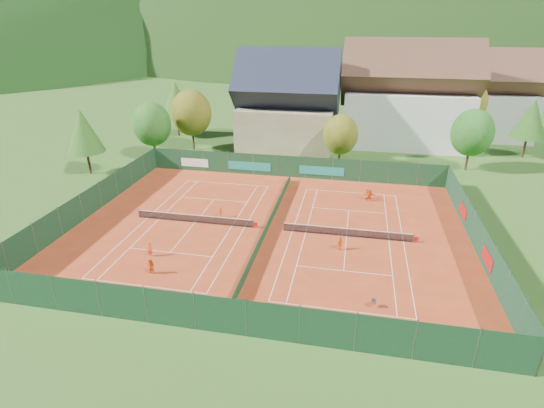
{
  "coord_description": "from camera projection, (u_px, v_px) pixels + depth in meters",
  "views": [
    {
      "loc": [
        8.03,
        -38.18,
        20.03
      ],
      "look_at": [
        0.0,
        2.0,
        2.0
      ],
      "focal_mm": 28.0,
      "sensor_mm": 36.0,
      "label": 1
    }
  ],
  "objects": [
    {
      "name": "ground",
      "position": [
        268.0,
        230.0,
        43.78
      ],
      "size": [
        600.0,
        600.0,
        0.0
      ],
      "primitive_type": "plane",
      "color": "#2C551A",
      "rests_on": "ground"
    },
    {
      "name": "clay_pad",
      "position": [
        268.0,
        229.0,
        43.77
      ],
      "size": [
        40.0,
        32.0,
        0.01
      ],
      "primitive_type": "cube",
      "color": "#AD3819",
      "rests_on": "ground"
    },
    {
      "name": "court_markings_left",
      "position": [
        195.0,
        223.0,
        45.21
      ],
      "size": [
        11.03,
        23.83,
        0.0
      ],
      "color": "white",
      "rests_on": "ground"
    },
    {
      "name": "court_markings_right",
      "position": [
        346.0,
        236.0,
        42.34
      ],
      "size": [
        11.03,
        23.83,
        0.0
      ],
      "color": "white",
      "rests_on": "ground"
    },
    {
      "name": "tennis_net_left",
      "position": [
        196.0,
        218.0,
        44.98
      ],
      "size": [
        13.3,
        0.1,
        1.02
      ],
      "color": "#59595B",
      "rests_on": "ground"
    },
    {
      "name": "tennis_net_right",
      "position": [
        348.0,
        232.0,
        42.11
      ],
      "size": [
        13.3,
        0.1,
        1.02
      ],
      "color": "#59595B",
      "rests_on": "ground"
    },
    {
      "name": "court_divider",
      "position": [
        268.0,
        225.0,
        43.57
      ],
      "size": [
        0.03,
        28.8,
        1.0
      ],
      "color": "#153A1E",
      "rests_on": "ground"
    },
    {
      "name": "fence_north",
      "position": [
        289.0,
        167.0,
        57.62
      ],
      "size": [
        40.0,
        0.1,
        3.0
      ],
      "color": "#153A1E",
      "rests_on": "ground"
    },
    {
      "name": "fence_south",
      "position": [
        220.0,
        315.0,
        28.81
      ],
      "size": [
        40.0,
        0.04,
        3.0
      ],
      "color": "#12331B",
      "rests_on": "ground"
    },
    {
      "name": "fence_west",
      "position": [
        91.0,
        201.0,
        46.76
      ],
      "size": [
        0.04,
        32.0,
        3.0
      ],
      "color": "#14391E",
      "rests_on": "ground"
    },
    {
      "name": "fence_east",
      "position": [
        477.0,
        234.0,
        39.64
      ],
      "size": [
        0.09,
        32.0,
        3.0
      ],
      "color": "#143922",
      "rests_on": "ground"
    },
    {
      "name": "chalet",
      "position": [
        288.0,
        108.0,
        68.57
      ],
      "size": [
        16.2,
        12.0,
        16.0
      ],
      "color": "tan",
      "rests_on": "ground"
    },
    {
      "name": "hotel_block_a",
      "position": [
        407.0,
        101.0,
        70.24
      ],
      "size": [
        21.6,
        11.0,
        17.25
      ],
      "color": "silver",
      "rests_on": "ground"
    },
    {
      "name": "hotel_block_b",
      "position": [
        484.0,
        100.0,
        75.22
      ],
      "size": [
        17.28,
        10.0,
        15.5
      ],
      "color": "silver",
      "rests_on": "ground"
    },
    {
      "name": "tree_west_front",
      "position": [
        152.0,
        124.0,
        63.5
      ],
      "size": [
        5.72,
        5.72,
        8.69
      ],
      "color": "#412C17",
      "rests_on": "ground"
    },
    {
      "name": "tree_west_mid",
      "position": [
        191.0,
        113.0,
        67.9
      ],
      "size": [
        6.44,
        6.44,
        9.78
      ],
      "color": "#483019",
      "rests_on": "ground"
    },
    {
      "name": "tree_west_back",
      "position": [
        176.0,
        99.0,
        75.88
      ],
      "size": [
        5.6,
        5.6,
        10.0
      ],
      "color": "#462919",
      "rests_on": "ground"
    },
    {
      "name": "tree_center",
      "position": [
        341.0,
        135.0,
        60.54
      ],
      "size": [
        5.01,
        5.01,
        7.6
      ],
      "color": "#4D2F1B",
      "rests_on": "ground"
    },
    {
      "name": "tree_east_front",
      "position": [
        472.0,
        133.0,
        58.84
      ],
      "size": [
        5.72,
        5.72,
        8.69
      ],
      "color": "#473119",
      "rests_on": "ground"
    },
    {
      "name": "tree_east_mid",
      "position": [
        532.0,
        119.0,
        63.95
      ],
      "size": [
        5.04,
        5.04,
        9.0
      ],
      "color": "#462819",
      "rests_on": "ground"
    },
    {
      "name": "tree_west_side",
      "position": [
        83.0,
        131.0,
        57.13
      ],
      "size": [
        5.04,
        5.04,
        9.0
      ],
      "color": "#452C18",
      "rests_on": "ground"
    },
    {
      "name": "tree_east_back",
      "position": [
        465.0,
        103.0,
        72.29
      ],
      "size": [
        7.15,
        7.15,
        10.86
      ],
      "color": "#4A2D1A",
      "rests_on": "ground"
    },
    {
      "name": "mountain_backdrop",
      "position": [
        390.0,
        122.0,
        264.17
      ],
      "size": [
        820.0,
        530.0,
        242.0
      ],
      "color": "black",
      "rests_on": "ground"
    },
    {
      "name": "ball_hopper",
      "position": [
        374.0,
        301.0,
        31.75
      ],
      "size": [
        0.34,
        0.34,
        0.8
      ],
      "color": "slate",
      "rests_on": "ground"
    },
    {
      "name": "loose_ball_0",
      "position": [
        192.0,
        246.0,
        40.47
      ],
      "size": [
        0.07,
        0.07,
        0.07
      ],
      "primitive_type": "sphere",
      "color": "#CCD833",
      "rests_on": "ground"
    },
    {
      "name": "loose_ball_1",
      "position": [
        306.0,
        277.0,
        35.72
      ],
      "size": [
        0.07,
        0.07,
        0.07
      ],
      "primitive_type": "sphere",
      "color": "#CCD833",
      "rests_on": "ground"
    },
    {
      "name": "loose_ball_2",
      "position": [
        275.0,
        223.0,
        44.99
      ],
      "size": [
        0.07,
        0.07,
        0.07
      ],
      "primitive_type": "sphere",
      "color": "#CCD833",
      "rests_on": "ground"
    },
    {
      "name": "loose_ball_3",
      "position": [
        248.0,
        203.0,
        49.98
      ],
      "size": [
        0.07,
        0.07,
        0.07
      ],
      "primitive_type": "sphere",
      "color": "#CCD833",
      "rests_on": "ground"
    },
    {
      "name": "player_left_near",
      "position": [
        150.0,
        249.0,
        38.56
      ],
      "size": [
        0.55,
        0.38,
        1.44
      ],
      "primitive_type": "imported",
      "rotation": [
        0.0,
        0.0,
        -0.07
      ],
      "color": "#EB4E14",
      "rests_on": "ground"
    },
    {
      "name": "player_left_mid",
      "position": [
        151.0,
        267.0,
        35.81
      ],
      "size": [
        0.76,
        0.62,
        1.46
      ],
      "primitive_type": "imported",
      "rotation": [
        0.0,
        0.0,
        -0.1
      ],
      "color": "#D04612",
      "rests_on": "ground"
    },
    {
      "name": "player_left_far",
      "position": [
        220.0,
        212.0,
        46.16
      ],
      "size": [
        0.88,
        0.55,
        1.29
      ],
      "primitive_type": "imported",
      "rotation": [
        0.0,
        0.0,
        3.23
      ],
      "color": "#E54C14",
      "rests_on": "ground"
    },
    {
      "name": "player_right_near",
      "position": [
        340.0,
        244.0,
        39.63
      ],
      "size": [
        0.78,
        0.8,
        1.34
      ],
      "primitive_type": "imported",
      "rotation": [
        0.0,
        0.0,
        0.82
      ],
      "color": "orange",
      "rests_on": "ground"
    },
    {
      "name": "player_right_far_a",
      "position": [
        367.0,
        194.0,
        50.84
      ],
      "size": [
        0.75,
        0.55,
        1.41
      ],
      "primitive_type": "imported",
      "rotation": [
        0.0,
        0.0,
        3.29
      ],
      "color": "#D95913",
      "rests_on": "ground"
    },
    {
      "name": "player_right_far_b",
      "position": [
        369.0,
        195.0,
        50.25
      ],
      "size": [
        1.37,
        0.51,
        1.46
      ],
      "primitive_type": "imported",
      "rotation": [
        0.0,
        0.0,
        3.2
      ],
      "color": "#F05115",
      "rests_on": "ground"
    }
  ]
}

